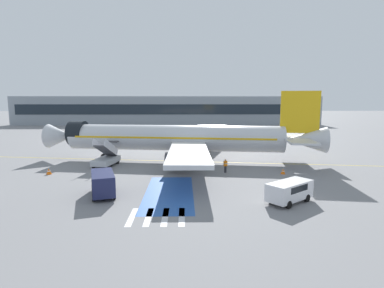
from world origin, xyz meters
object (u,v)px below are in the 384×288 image
(airliner, at_px, (179,138))
(boarding_stairs_forward, at_px, (106,159))
(ground_crew_0, at_px, (225,165))
(ground_crew_1, at_px, (202,161))
(terminal_building, at_px, (168,110))
(fuel_tanker, at_px, (215,132))
(traffic_cone_1, at_px, (283,171))
(service_van_1, at_px, (290,190))
(service_van_0, at_px, (103,182))
(traffic_cone_0, at_px, (49,171))

(airliner, xyz_separation_m, boarding_stairs_forward, (-9.54, -2.92, -2.35))
(ground_crew_0, bearing_deg, boarding_stairs_forward, -45.70)
(ground_crew_0, relative_size, ground_crew_1, 0.90)
(ground_crew_0, bearing_deg, terminal_building, -112.29)
(boarding_stairs_forward, distance_m, fuel_tanker, 32.15)
(fuel_tanker, bearing_deg, terminal_building, -164.95)
(traffic_cone_1, bearing_deg, terminal_building, 101.69)
(airliner, relative_size, service_van_1, 8.78)
(airliner, bearing_deg, terminal_building, 12.92)
(boarding_stairs_forward, distance_m, ground_crew_0, 15.75)
(service_van_0, bearing_deg, ground_crew_1, 29.92)
(service_van_0, relative_size, terminal_building, 0.04)
(traffic_cone_1, height_order, terminal_building, terminal_building)
(boarding_stairs_forward, bearing_deg, airliner, 25.83)
(fuel_tanker, distance_m, ground_crew_1, 30.20)
(boarding_stairs_forward, xyz_separation_m, traffic_cone_1, (21.77, -5.19, -0.66))
(airliner, xyz_separation_m, traffic_cone_1, (12.23, -8.11, -3.01))
(service_van_0, bearing_deg, ground_crew_0, 17.84)
(airliner, distance_m, ground_crew_1, 6.69)
(boarding_stairs_forward, bearing_deg, ground_crew_1, -3.32)
(fuel_tanker, xyz_separation_m, traffic_cone_0, (-22.67, -31.76, -1.42))
(service_van_1, relative_size, ground_crew_0, 2.78)
(service_van_0, distance_m, ground_crew_0, 14.88)
(ground_crew_0, xyz_separation_m, traffic_cone_1, (6.63, -0.86, -0.62))
(airliner, height_order, ground_crew_0, airliner)
(boarding_stairs_forward, distance_m, terminal_building, 81.19)
(ground_crew_1, relative_size, terminal_building, 0.02)
(fuel_tanker, bearing_deg, service_van_0, -18.30)
(ground_crew_1, height_order, traffic_cone_0, ground_crew_1)
(fuel_tanker, distance_m, traffic_cone_0, 39.05)
(fuel_tanker, relative_size, traffic_cone_0, 15.11)
(fuel_tanker, bearing_deg, ground_crew_1, -7.94)
(ground_crew_1, bearing_deg, boarding_stairs_forward, 171.81)
(boarding_stairs_forward, xyz_separation_m, ground_crew_1, (12.43, -2.67, 0.08))
(service_van_0, xyz_separation_m, traffic_cone_0, (-8.47, 8.34, -0.90))
(boarding_stairs_forward, bearing_deg, service_van_1, -30.09)
(ground_crew_1, distance_m, traffic_cone_0, 18.00)
(boarding_stairs_forward, distance_m, ground_crew_1, 12.72)
(airliner, xyz_separation_m, ground_crew_0, (5.60, -7.24, -2.39))
(service_van_0, height_order, traffic_cone_1, service_van_0)
(traffic_cone_0, bearing_deg, traffic_cone_1, -1.19)
(airliner, bearing_deg, service_van_1, -143.87)
(service_van_0, bearing_deg, traffic_cone_0, 117.78)
(service_van_0, xyz_separation_m, ground_crew_0, (12.11, 8.64, -0.32))
(service_van_0, distance_m, traffic_cone_1, 20.31)
(boarding_stairs_forward, height_order, service_van_0, boarding_stairs_forward)
(fuel_tanker, bearing_deg, service_van_1, 3.51)
(boarding_stairs_forward, distance_m, traffic_cone_0, 7.17)
(airliner, xyz_separation_m, terminal_building, (-5.59, 78.05, 2.13))
(service_van_0, bearing_deg, boarding_stairs_forward, 85.47)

